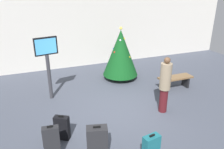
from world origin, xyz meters
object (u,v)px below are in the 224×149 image
(suitcase_3, at_px, (52,142))
(traveller_0, at_px, (165,84))
(suitcase_1, at_px, (97,142))
(flight_info_kiosk, at_px, (47,58))
(suitcase_2, at_px, (62,128))
(waiting_bench, at_px, (175,80))
(holiday_tree, at_px, (121,53))

(suitcase_3, bearing_deg, traveller_0, 12.59)
(suitcase_1, bearing_deg, suitcase_3, 160.21)
(flight_info_kiosk, height_order, suitcase_2, flight_info_kiosk)
(suitcase_3, bearing_deg, suitcase_1, -19.79)
(waiting_bench, bearing_deg, traveller_0, -137.71)
(flight_info_kiosk, relative_size, suitcase_2, 3.17)
(traveller_0, bearing_deg, suitcase_2, -176.13)
(traveller_0, xyz_separation_m, suitcase_1, (-2.47, -1.11, -0.55))
(suitcase_1, relative_size, suitcase_2, 1.17)
(waiting_bench, bearing_deg, suitcase_2, -162.10)
(suitcase_1, relative_size, suitcase_3, 0.97)
(holiday_tree, bearing_deg, suitcase_3, -131.55)
(suitcase_2, bearing_deg, traveller_0, 3.87)
(holiday_tree, bearing_deg, flight_info_kiosk, -165.81)
(holiday_tree, relative_size, waiting_bench, 1.65)
(traveller_0, height_order, suitcase_3, traveller_0)
(traveller_0, distance_m, suitcase_1, 2.77)
(holiday_tree, height_order, suitcase_2, holiday_tree)
(suitcase_3, bearing_deg, waiting_bench, 22.68)
(flight_info_kiosk, xyz_separation_m, suitcase_2, (-0.01, -2.36, -1.13))
(holiday_tree, height_order, waiting_bench, holiday_tree)
(holiday_tree, height_order, suitcase_1, holiday_tree)
(holiday_tree, distance_m, suitcase_3, 4.94)
(traveller_0, bearing_deg, waiting_bench, 42.29)
(suitcase_2, bearing_deg, holiday_tree, 46.65)
(suitcase_3, bearing_deg, suitcase_2, 60.59)
(suitcase_1, distance_m, suitcase_2, 1.10)
(flight_info_kiosk, bearing_deg, traveller_0, -34.74)
(flight_info_kiosk, bearing_deg, holiday_tree, 14.19)
(waiting_bench, height_order, suitcase_2, suitcase_2)
(suitcase_3, bearing_deg, holiday_tree, 48.45)
(holiday_tree, xyz_separation_m, waiting_bench, (1.54, -1.66, -0.78))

